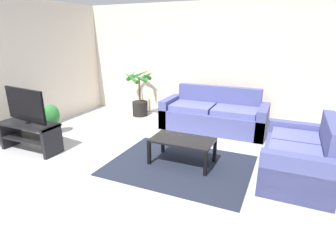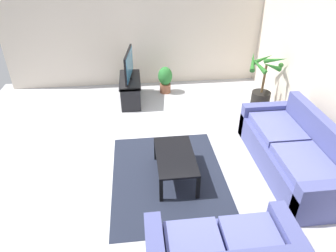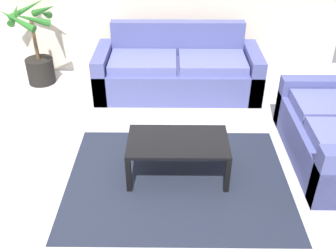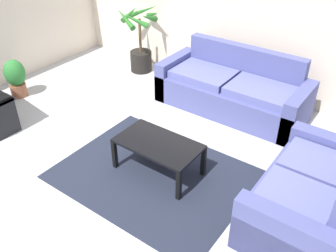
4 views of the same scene
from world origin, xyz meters
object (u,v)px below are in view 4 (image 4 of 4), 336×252
at_px(couch_loveseat, 310,197).
at_px(coffee_table, 158,146).
at_px(potted_palm, 140,46).
at_px(couch_main, 232,91).
at_px(potted_plant_small, 16,77).

relative_size(couch_loveseat, coffee_table, 1.60).
bearing_deg(potted_palm, couch_main, -7.55).
height_order(couch_loveseat, potted_palm, potted_palm).
distance_m(couch_main, potted_palm, 2.02).
relative_size(coffee_table, potted_palm, 0.85).
bearing_deg(couch_loveseat, potted_palm, 153.73).
bearing_deg(couch_main, coffee_table, -90.53).
height_order(couch_loveseat, coffee_table, couch_loveseat).
xyz_separation_m(coffee_table, potted_plant_small, (-2.97, 0.17, -0.02)).
bearing_deg(potted_plant_small, coffee_table, -3.26).
bearing_deg(potted_palm, couch_loveseat, -26.27).
bearing_deg(coffee_table, potted_plant_small, 176.74).
bearing_deg(couch_main, potted_palm, 172.45).
xyz_separation_m(couch_main, potted_palm, (-2.00, 0.26, 0.17)).
height_order(couch_main, couch_loveseat, same).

